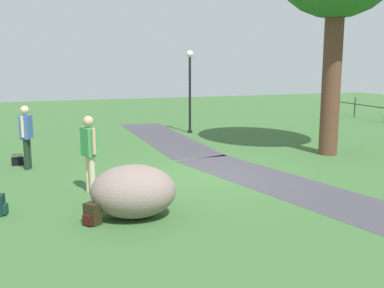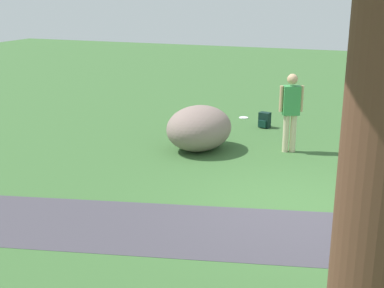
{
  "view_description": "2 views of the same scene",
  "coord_description": "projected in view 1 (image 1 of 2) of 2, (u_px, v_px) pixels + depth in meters",
  "views": [
    {
      "loc": [
        10.93,
        -4.16,
        2.96
      ],
      "look_at": [
        0.1,
        -0.44,
        0.86
      ],
      "focal_mm": 43.22,
      "sensor_mm": 36.0,
      "label": 1
    },
    {
      "loc": [
        -1.2,
        7.88,
        3.45
      ],
      "look_at": [
        1.37,
        1.16,
        1.29
      ],
      "focal_mm": 47.88,
      "sensor_mm": 36.0,
      "label": 2
    }
  ],
  "objects": [
    {
      "name": "footpath_segment_near",
      "position": [
        164.0,
        137.0,
        17.77
      ],
      "size": [
        8.02,
        1.9,
        0.01
      ],
      "color": "#403C46",
      "rests_on": "ground"
    },
    {
      "name": "lamp_post",
      "position": [
        190.0,
        82.0,
        18.56
      ],
      "size": [
        0.28,
        0.28,
        3.31
      ],
      "color": "black",
      "rests_on": "ground"
    },
    {
      "name": "handbag_on_grass",
      "position": [
        18.0,
        160.0,
        13.09
      ],
      "size": [
        0.31,
        0.34,
        0.31
      ],
      "color": "black",
      "rests_on": "ground"
    },
    {
      "name": "woman_with_handbag",
      "position": [
        26.0,
        132.0,
        12.48
      ],
      "size": [
        0.49,
        0.36,
        1.74
      ],
      "color": "#1C2E1E",
      "rests_on": "ground"
    },
    {
      "name": "backpack_by_boulder",
      "position": [
        92.0,
        214.0,
        8.36
      ],
      "size": [
        0.35,
        0.35,
        0.4
      ],
      "color": "black",
      "rests_on": "ground"
    },
    {
      "name": "lawn_boulder",
      "position": [
        133.0,
        191.0,
        8.74
      ],
      "size": [
        1.74,
        1.92,
        1.0
      ],
      "color": "gray",
      "rests_on": "ground"
    },
    {
      "name": "man_near_boulder",
      "position": [
        89.0,
        148.0,
        10.25
      ],
      "size": [
        0.49,
        0.36,
        1.74
      ],
      "color": "beige",
      "rests_on": "ground"
    },
    {
      "name": "footpath_segment_mid",
      "position": [
        295.0,
        188.0,
        10.75
      ],
      "size": [
        8.2,
        3.62,
        0.01
      ],
      "color": "#403C46",
      "rests_on": "ground"
    },
    {
      "name": "ground_plane",
      "position": [
        207.0,
        175.0,
        12.03
      ],
      "size": [
        48.0,
        48.0,
        0.0
      ],
      "primitive_type": "plane",
      "color": "#396231"
    }
  ]
}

